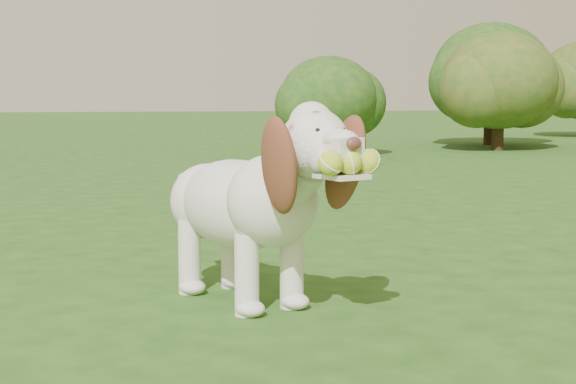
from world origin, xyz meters
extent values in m
plane|color=#1F4614|center=(0.00, 0.00, 0.00)|extent=(80.00, 80.00, 0.00)
ellipsoid|color=silver|center=(0.25, 0.18, 0.39)|extent=(0.58, 0.75, 0.36)
ellipsoid|color=silver|center=(0.35, -0.06, 0.43)|extent=(0.45, 0.45, 0.35)
ellipsoid|color=silver|center=(0.16, 0.40, 0.38)|extent=(0.41, 0.41, 0.32)
cylinder|color=silver|center=(0.40, -0.18, 0.52)|extent=(0.27, 0.32, 0.27)
sphere|color=silver|center=(0.45, -0.30, 0.65)|extent=(0.32, 0.32, 0.24)
sphere|color=silver|center=(0.44, -0.28, 0.72)|extent=(0.21, 0.21, 0.16)
cube|color=silver|center=(0.50, -0.43, 0.65)|extent=(0.15, 0.17, 0.07)
ellipsoid|color=#592D28|center=(0.53, -0.50, 0.66)|extent=(0.07, 0.06, 0.05)
cube|color=silver|center=(0.51, -0.44, 0.55)|extent=(0.18, 0.19, 0.02)
ellipsoid|color=brown|center=(0.31, -0.35, 0.58)|extent=(0.18, 0.26, 0.38)
ellipsoid|color=brown|center=(0.58, -0.24, 0.58)|extent=(0.21, 0.22, 0.38)
cylinder|color=silver|center=(0.11, 0.53, 0.42)|extent=(0.12, 0.18, 0.13)
cylinder|color=silver|center=(0.24, -0.08, 0.15)|extent=(0.12, 0.12, 0.31)
cylinder|color=silver|center=(0.43, 0.00, 0.15)|extent=(0.12, 0.12, 0.31)
cylinder|color=silver|center=(0.07, 0.34, 0.15)|extent=(0.12, 0.12, 0.31)
cylinder|color=silver|center=(0.26, 0.42, 0.15)|extent=(0.12, 0.12, 0.31)
sphere|color=#A2D337|center=(0.45, -0.51, 0.60)|extent=(0.11, 0.11, 0.08)
sphere|color=#A2D337|center=(0.52, -0.48, 0.60)|extent=(0.11, 0.11, 0.08)
sphere|color=#A2D337|center=(0.59, -0.45, 0.60)|extent=(0.11, 0.11, 0.08)
cylinder|color=#382314|center=(5.52, 8.80, 0.28)|extent=(0.17, 0.17, 0.56)
ellipsoid|color=#144217|center=(5.52, 8.80, 1.03)|extent=(1.68, 1.68, 1.43)
cylinder|color=#382314|center=(6.04, 10.18, 0.32)|extent=(0.20, 0.20, 0.64)
ellipsoid|color=#144217|center=(6.04, 10.18, 1.17)|extent=(1.92, 1.92, 1.63)
cylinder|color=#382314|center=(2.74, 8.08, 0.21)|extent=(0.13, 0.13, 0.43)
ellipsoid|color=#144217|center=(2.74, 8.08, 0.79)|extent=(1.29, 1.29, 1.10)
camera|label=1|loc=(-0.30, -3.26, 0.82)|focal=55.00mm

